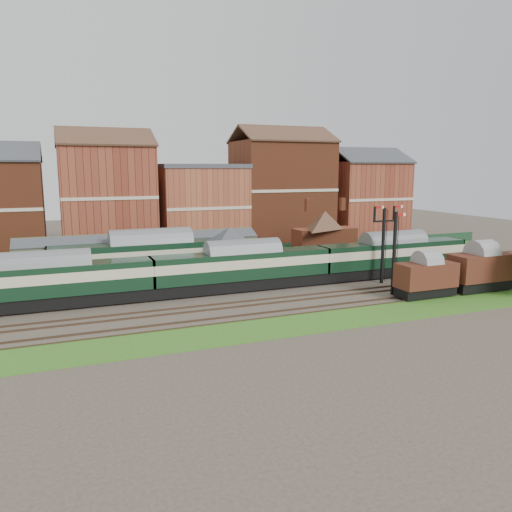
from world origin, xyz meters
name	(u,v)px	position (x,y,z in m)	size (l,w,h in m)	color
ground	(268,288)	(0.00, 0.00, 0.00)	(160.00, 160.00, 0.00)	#473D33
grass_back	(220,261)	(0.00, 16.00, 0.03)	(90.00, 4.50, 0.06)	#2D6619
grass_front	(328,320)	(0.00, -12.00, 0.03)	(90.00, 5.00, 0.06)	#2D6619
fence	(215,253)	(0.00, 18.00, 0.75)	(90.00, 0.12, 1.50)	#193823
platform	(195,269)	(-5.00, 9.75, 0.50)	(55.00, 3.40, 1.00)	#2D2D2D
signal_box	(230,254)	(-3.00, 3.25, 3.19)	(5.40, 5.40, 6.00)	#57694A
brick_hut	(298,267)	(5.00, 3.25, 1.20)	(3.20, 2.64, 2.94)	maroon
station_building	(325,232)	(12.00, 9.75, 3.96)	(8.10, 8.10, 5.90)	brown
canopy	(142,237)	(-11.00, 9.75, 4.58)	(26.00, 3.89, 4.08)	#525837
semaphore_bracket	(384,240)	(12.04, -2.50, 4.63)	(3.60, 0.25, 8.18)	black
semaphore_siding	(394,252)	(10.02, -7.00, 4.16)	(1.23, 0.25, 8.00)	black
town_backdrop	(199,203)	(-0.18, 25.00, 7.00)	(69.00, 10.00, 16.00)	brown
dmu_train	(243,266)	(-2.74, 0.00, 2.43)	(53.99, 2.84, 4.15)	black
platform_railcar	(151,258)	(-10.58, 6.50, 2.73)	(20.45, 3.22, 4.71)	black
goods_van_a	(426,277)	(12.24, -9.00, 1.98)	(5.70, 2.47, 3.46)	black
goods_van_b	(481,269)	(18.94, -9.00, 2.22)	(6.48, 2.81, 3.93)	black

